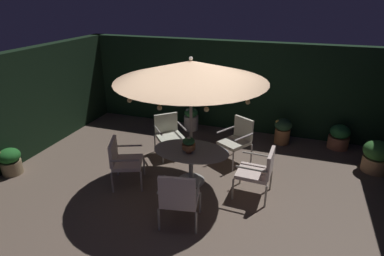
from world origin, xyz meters
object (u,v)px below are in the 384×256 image
at_px(potted_plant_left_far, 191,119).
at_px(potted_plant_front_corner, 10,161).
at_px(potted_plant_right_far, 283,130).
at_px(patio_umbrella, 191,71).
at_px(potted_plant_back_left, 339,137).
at_px(centerpiece_planter, 189,144).
at_px(patio_chair_east, 179,196).
at_px(patio_dining_table, 191,157).
at_px(patio_chair_northeast, 122,159).
at_px(potted_plant_left_near, 377,156).
at_px(patio_chair_north, 169,132).
at_px(patio_chair_south, 238,138).
at_px(patio_chair_southeast, 259,170).

bearing_deg(potted_plant_left_far, potted_plant_front_corner, -129.18).
bearing_deg(potted_plant_right_far, potted_plant_front_corner, -147.43).
distance_m(patio_umbrella, potted_plant_back_left, 4.37).
relative_size(centerpiece_planter, patio_chair_east, 0.33).
xyz_separation_m(patio_dining_table, potted_plant_back_left, (2.92, 2.60, -0.27)).
bearing_deg(centerpiece_planter, patio_umbrella, 86.16).
distance_m(patio_chair_northeast, potted_plant_left_near, 5.26).
bearing_deg(patio_chair_northeast, centerpiece_planter, 17.66).
bearing_deg(patio_chair_north, patio_chair_northeast, -102.90).
bearing_deg(patio_chair_east, patio_dining_table, 100.72).
distance_m(patio_chair_north, patio_chair_east, 2.58).
relative_size(patio_chair_northeast, patio_chair_south, 0.94).
distance_m(potted_plant_left_near, potted_plant_left_far, 4.51).
height_order(patio_umbrella, potted_plant_front_corner, patio_umbrella).
relative_size(potted_plant_front_corner, potted_plant_back_left, 0.97).
xyz_separation_m(centerpiece_planter, patio_chair_southeast, (1.34, 0.04, -0.33)).
relative_size(patio_chair_north, patio_chair_east, 0.94).
xyz_separation_m(patio_chair_northeast, potted_plant_front_corner, (-2.43, -0.43, -0.25)).
relative_size(potted_plant_left_near, potted_plant_back_left, 1.16).
distance_m(patio_umbrella, potted_plant_front_corner, 4.25).
height_order(patio_chair_north, patio_chair_northeast, patio_chair_northeast).
height_order(patio_chair_north, potted_plant_right_far, patio_chair_north).
bearing_deg(centerpiece_planter, patio_chair_east, -78.00).
distance_m(patio_umbrella, potted_plant_left_near, 4.36).
height_order(patio_chair_northeast, potted_plant_right_far, patio_chair_northeast).
bearing_deg(patio_chair_north, patio_chair_south, 5.38).
height_order(patio_chair_north, potted_plant_left_far, patio_chair_north).
relative_size(patio_umbrella, patio_chair_north, 2.94).
height_order(patio_umbrella, potted_plant_left_far, patio_umbrella).
height_order(patio_chair_east, patio_chair_south, same).
height_order(patio_chair_north, potted_plant_back_left, patio_chair_north).
xyz_separation_m(centerpiece_planter, potted_plant_left_near, (3.58, 1.76, -0.53)).
relative_size(patio_dining_table, potted_plant_left_far, 2.37).
height_order(centerpiece_planter, patio_chair_east, centerpiece_planter).
bearing_deg(patio_umbrella, potted_plant_left_far, 108.96).
bearing_deg(centerpiece_planter, potted_plant_front_corner, -167.39).
xyz_separation_m(centerpiece_planter, patio_chair_east, (0.26, -1.21, -0.32)).
xyz_separation_m(patio_chair_southeast, potted_plant_left_near, (2.23, 1.72, -0.20)).
xyz_separation_m(patio_dining_table, potted_plant_left_near, (3.57, 1.65, -0.20)).
relative_size(patio_umbrella, patio_chair_east, 2.76).
xyz_separation_m(patio_chair_north, potted_plant_left_far, (0.03, 1.51, -0.22)).
xyz_separation_m(potted_plant_left_near, potted_plant_front_corner, (-7.23, -2.58, -0.06)).
height_order(centerpiece_planter, potted_plant_back_left, centerpiece_planter).
bearing_deg(patio_chair_northeast, potted_plant_left_near, 24.12).
relative_size(patio_chair_south, potted_plant_front_corner, 1.74).
relative_size(patio_chair_north, potted_plant_back_left, 1.58).
bearing_deg(potted_plant_front_corner, patio_chair_southeast, 9.74).
bearing_deg(patio_chair_northeast, patio_chair_southeast, 9.52).
distance_m(patio_chair_north, patio_chair_northeast, 1.54).
bearing_deg(patio_dining_table, potted_plant_front_corner, -165.78).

